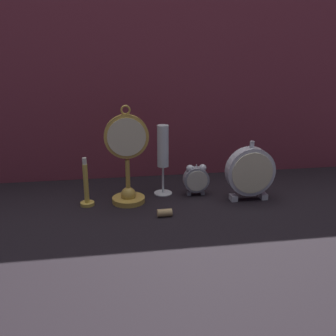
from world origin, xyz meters
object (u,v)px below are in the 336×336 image
at_px(champagne_flute, 163,152).
at_px(brass_candlestick, 86,190).
at_px(wine_cork, 165,213).
at_px(pocket_watch_on_stand, 127,163).
at_px(mantel_clock_silver, 250,172).
at_px(alarm_clock_twin_bell, 196,178).

relative_size(champagne_flute, brass_candlestick, 1.52).
bearing_deg(wine_cork, pocket_watch_on_stand, 128.49).
relative_size(pocket_watch_on_stand, champagne_flute, 1.32).
xyz_separation_m(pocket_watch_on_stand, champagne_flute, (0.12, 0.06, 0.01)).
xyz_separation_m(mantel_clock_silver, champagne_flute, (-0.26, 0.09, 0.05)).
xyz_separation_m(pocket_watch_on_stand, mantel_clock_silver, (0.38, -0.04, -0.04)).
height_order(pocket_watch_on_stand, mantel_clock_silver, pocket_watch_on_stand).
bearing_deg(mantel_clock_silver, brass_candlestick, 176.34).
bearing_deg(mantel_clock_silver, alarm_clock_twin_bell, 157.42).
height_order(alarm_clock_twin_bell, brass_candlestick, brass_candlestick).
relative_size(brass_candlestick, wine_cork, 3.61).
distance_m(alarm_clock_twin_bell, champagne_flute, 0.14).
distance_m(mantel_clock_silver, wine_cork, 0.31).
xyz_separation_m(alarm_clock_twin_bell, brass_candlestick, (-0.35, -0.03, -0.01)).
bearing_deg(alarm_clock_twin_bell, wine_cork, -130.17).
height_order(alarm_clock_twin_bell, wine_cork, alarm_clock_twin_bell).
relative_size(pocket_watch_on_stand, alarm_clock_twin_bell, 2.91).
bearing_deg(champagne_flute, alarm_clock_twin_bell, -15.50).
relative_size(alarm_clock_twin_bell, brass_candlestick, 0.69).
xyz_separation_m(champagne_flute, wine_cork, (-0.02, -0.18, -0.13)).
bearing_deg(pocket_watch_on_stand, alarm_clock_twin_bell, 6.96).
bearing_deg(brass_candlestick, mantel_clock_silver, -3.66).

